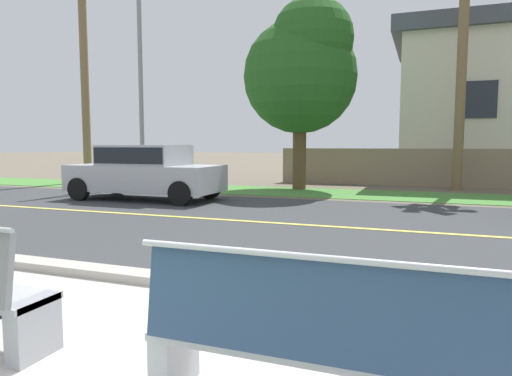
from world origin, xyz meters
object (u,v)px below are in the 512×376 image
Objects in this scene: bench_right at (319,346)px; streetlamp at (143,64)px; car_silver_far at (145,169)px; shade_tree_far_left at (303,68)px.

streetlamp reaches higher than bench_right.
car_silver_far is (-6.83, 8.47, 0.39)m from bench_right.
shade_tree_far_left is (5.57, 1.07, -0.27)m from streetlamp.
streetlamp is at bearing -169.10° from shade_tree_far_left.
bench_right is 13.68m from shade_tree_far_left.
shade_tree_far_left is at bearing 10.90° from streetlamp.
streetlamp is 1.22× the size of shade_tree_far_left.
bench_right is 0.47× the size of car_silver_far.
streetlamp is 5.68m from shade_tree_far_left.
streetlamp is at bearing 127.53° from bench_right.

